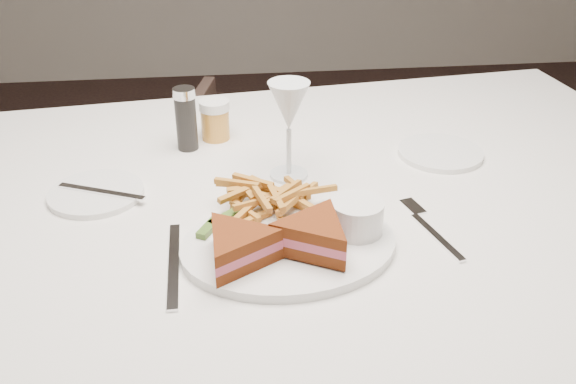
# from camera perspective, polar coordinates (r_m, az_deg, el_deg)

# --- Properties ---
(ground) EXTENTS (5.00, 5.00, 0.00)m
(ground) POSITION_cam_1_polar(r_m,az_deg,el_deg) (1.79, -1.92, -16.53)
(ground) COLOR black
(ground) RESTS_ON ground
(table) EXTENTS (1.69, 1.22, 0.75)m
(table) POSITION_cam_1_polar(r_m,az_deg,el_deg) (1.30, -0.26, -15.45)
(table) COLOR silver
(table) RESTS_ON ground
(chair_far) EXTENTS (0.71, 0.68, 0.61)m
(chair_far) POSITION_cam_1_polar(r_m,az_deg,el_deg) (2.08, -0.90, 1.28)
(chair_far) COLOR #49342D
(chair_far) RESTS_ON ground
(table_setting) EXTENTS (0.79, 0.59, 0.18)m
(table_setting) POSITION_cam_1_polar(r_m,az_deg,el_deg) (1.01, -0.99, -0.47)
(table_setting) COLOR white
(table_setting) RESTS_ON table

